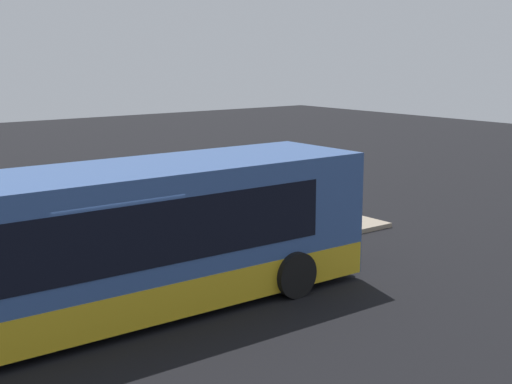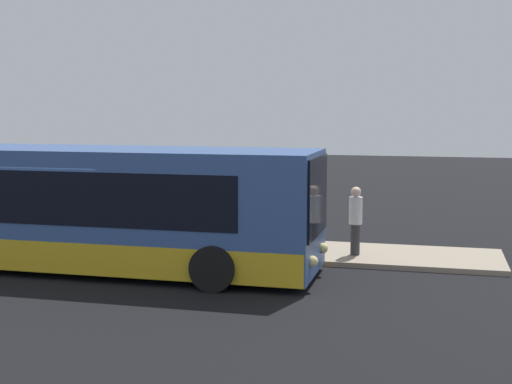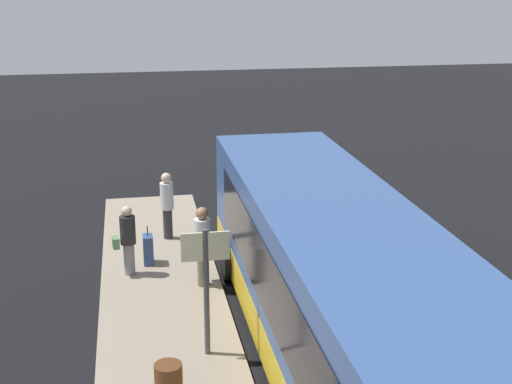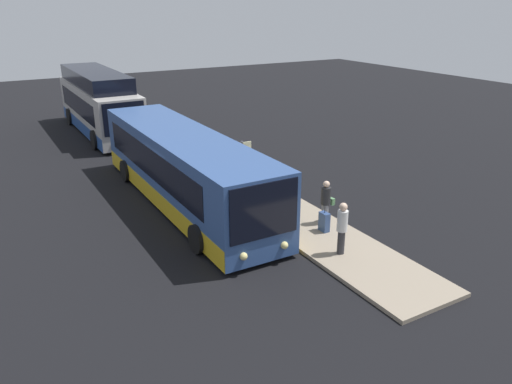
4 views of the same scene
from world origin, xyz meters
name	(u,v)px [view 3 (image 3 of 4)]	position (x,y,z in m)	size (l,w,h in m)	color
ground	(337,362)	(0.00, 0.00, 0.00)	(80.00, 80.00, 0.00)	black
platform	(173,375)	(0.00, 2.89, 0.06)	(20.00, 2.57, 0.13)	gray
bus_lead	(342,297)	(-0.34, 0.07, 1.42)	(12.34, 2.88, 2.86)	#33518C
passenger_boarding	(202,243)	(3.40, 1.99, 1.09)	(0.56, 0.39, 1.76)	#6B604C
passenger_waiting	(167,202)	(6.39, 2.55, 1.07)	(0.45, 0.45, 1.71)	#2D2D33
passenger_with_bags	(127,238)	(4.27, 3.56, 0.99)	(0.38, 0.55, 1.59)	gray
suitcase	(148,249)	(4.81, 3.10, 0.47)	(0.39, 0.23, 0.92)	#334C7F
sign_post	(206,274)	(0.50, 2.24, 1.65)	(0.10, 0.83, 2.32)	#4C4C51
trash_bin	(169,383)	(-0.87, 3.00, 0.45)	(0.44, 0.44, 0.65)	#593319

